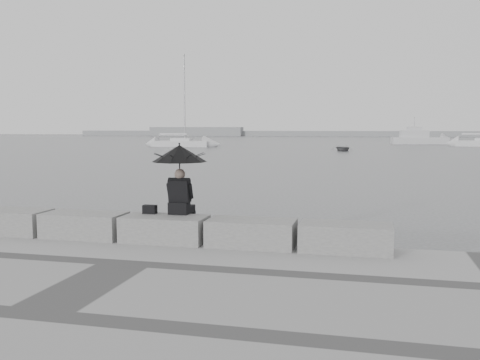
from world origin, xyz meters
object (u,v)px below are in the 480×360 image
(seated_person, at_px, (179,164))
(motor_cruiser, at_px, (420,138))
(dinghy, at_px, (343,148))
(sailboat_left, at_px, (182,143))

(seated_person, height_order, motor_cruiser, motor_cruiser)
(dinghy, bearing_deg, sailboat_left, 150.86)
(sailboat_left, bearing_deg, seated_person, -70.67)
(dinghy, bearing_deg, motor_cruiser, 60.86)
(seated_person, distance_m, motor_cruiser, 82.38)
(seated_person, xyz_separation_m, motor_cruiser, (11.38, 81.58, -1.09))
(sailboat_left, relative_size, motor_cruiser, 1.44)
(sailboat_left, bearing_deg, motor_cruiser, 30.78)
(seated_person, relative_size, motor_cruiser, 0.16)
(seated_person, relative_size, dinghy, 0.40)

